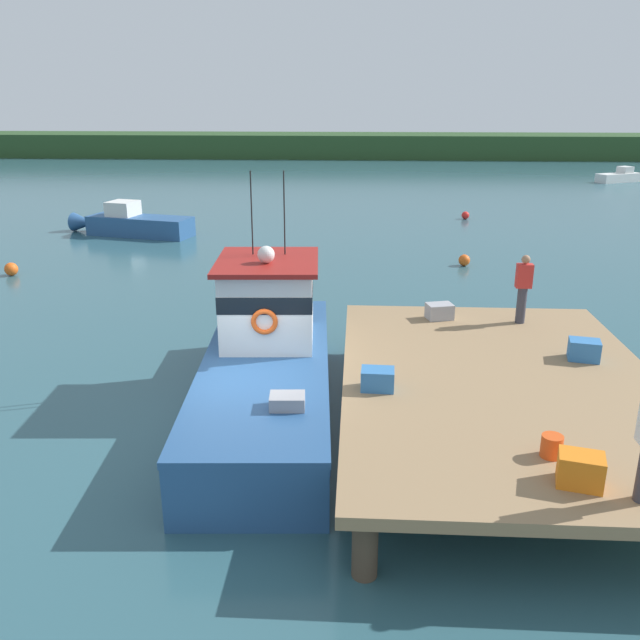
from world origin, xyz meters
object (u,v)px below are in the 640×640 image
object	(u,v)px
main_fishing_boat	(268,358)
mooring_buoy_spare_mooring	(465,215)
moored_boat_mid_harbor	(132,224)
crate_stack_mid_dock	(584,350)
deckhand_further_back	(523,288)
mooring_buoy_inshore	(464,260)
crate_single_by_cleat	(378,379)
mooring_buoy_outer	(11,269)
moored_boat_outer_mooring	(621,177)
crate_stack_near_edge	(580,470)
crate_single_far	(440,311)
bait_bucket	(552,446)

from	to	relation	value
main_fishing_boat	mooring_buoy_spare_mooring	size ratio (longest dim) A/B	24.13
moored_boat_mid_harbor	mooring_buoy_spare_mooring	size ratio (longest dim) A/B	15.37
crate_stack_mid_dock	deckhand_further_back	distance (m)	2.48
mooring_buoy_spare_mooring	mooring_buoy_inshore	world-z (taller)	mooring_buoy_inshore
crate_stack_mid_dock	crate_single_by_cleat	world-z (taller)	crate_stack_mid_dock
mooring_buoy_inshore	mooring_buoy_outer	bearing A→B (deg)	-171.80
mooring_buoy_inshore	moored_boat_outer_mooring	bearing A→B (deg)	59.78
moored_boat_outer_mooring	mooring_buoy_inshore	xyz separation A→B (m)	(-16.01, -27.49, -0.17)
main_fishing_boat	crate_stack_near_edge	world-z (taller)	main_fishing_boat
moored_boat_outer_mooring	mooring_buoy_spare_mooring	distance (m)	22.37
crate_stack_mid_dock	mooring_buoy_outer	bearing A→B (deg)	149.59
deckhand_further_back	mooring_buoy_spare_mooring	xyz separation A→B (m)	(1.91, 20.70, -1.85)
moored_boat_mid_harbor	mooring_buoy_outer	bearing A→B (deg)	-104.80
main_fishing_boat	moored_boat_mid_harbor	size ratio (longest dim) A/B	1.57
crate_stack_near_edge	mooring_buoy_inshore	xyz separation A→B (m)	(1.07, 17.25, -1.21)
crate_single_far	crate_single_by_cleat	bearing A→B (deg)	-111.07
crate_single_far	moored_boat_mid_harbor	size ratio (longest dim) A/B	0.10
mooring_buoy_inshore	mooring_buoy_spare_mooring	bearing A→B (deg)	81.23
bait_bucket	moored_boat_outer_mooring	distance (m)	47.26
crate_single_by_cleat	crate_single_far	xyz separation A→B (m)	(1.59, 4.12, -0.01)
moored_boat_outer_mooring	moored_boat_mid_harbor	distance (m)	38.06
moored_boat_mid_harbor	moored_boat_outer_mooring	bearing A→B (deg)	35.83
main_fishing_boat	crate_stack_near_edge	bearing A→B (deg)	-44.18
crate_stack_near_edge	deckhand_further_back	xyz separation A→B (m)	(0.76, 6.93, 0.63)
crate_stack_mid_dock	bait_bucket	distance (m)	4.26
crate_stack_near_edge	moored_boat_outer_mooring	world-z (taller)	crate_stack_near_edge
bait_bucket	crate_single_by_cleat	bearing A→B (deg)	138.25
crate_stack_near_edge	mooring_buoy_spare_mooring	distance (m)	27.78
crate_stack_near_edge	moored_boat_outer_mooring	distance (m)	47.90
bait_bucket	moored_boat_mid_harbor	xyz separation A→B (m)	(-13.60, 21.71, -0.83)
main_fishing_boat	mooring_buoy_inshore	world-z (taller)	main_fishing_boat
main_fishing_boat	crate_stack_near_edge	size ratio (longest dim) A/B	16.48
bait_bucket	mooring_buoy_spare_mooring	distance (m)	27.06
crate_single_by_cleat	moored_boat_outer_mooring	xyz separation A→B (m)	(19.77, 41.74, -1.00)
bait_bucket	moored_boat_outer_mooring	world-z (taller)	bait_bucket
moored_boat_mid_harbor	deckhand_further_back	bearing A→B (deg)	-46.89
moored_boat_mid_harbor	mooring_buoy_inshore	distance (m)	15.73
crate_single_far	mooring_buoy_spare_mooring	distance (m)	20.89
moored_boat_mid_harbor	crate_single_by_cleat	bearing A→B (deg)	-60.35
crate_single_by_cleat	moored_boat_outer_mooring	distance (m)	46.20
crate_single_by_cleat	bait_bucket	bearing A→B (deg)	-41.75
main_fishing_boat	mooring_buoy_inshore	size ratio (longest dim) A/B	22.18
mooring_buoy_spare_mooring	moored_boat_mid_harbor	bearing A→B (deg)	-162.56
mooring_buoy_spare_mooring	crate_single_far	bearing A→B (deg)	-100.42
crate_single_far	bait_bucket	bearing A→B (deg)	-81.72
main_fishing_boat	mooring_buoy_outer	world-z (taller)	main_fishing_boat
crate_stack_near_edge	crate_single_by_cleat	world-z (taller)	crate_stack_near_edge
moored_boat_outer_mooring	mooring_buoy_inshore	bearing A→B (deg)	-120.22
crate_stack_mid_dock	moored_boat_mid_harbor	size ratio (longest dim) A/B	0.10
crate_single_by_cleat	main_fishing_boat	bearing A→B (deg)	141.15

